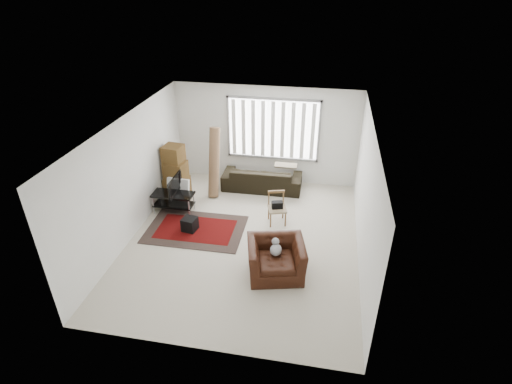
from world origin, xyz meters
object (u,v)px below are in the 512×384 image
tv_stand (173,199)px  side_chair (277,207)px  sofa (262,175)px  armchair (276,256)px  moving_boxes (176,173)px

tv_stand → side_chair: 2.58m
sofa → armchair: (0.86, -3.41, -0.00)m
side_chair → sofa: bearing=94.9°
tv_stand → moving_boxes: bearing=104.3°
sofa → armchair: bearing=103.3°
sofa → side_chair: (0.63, -1.60, 0.02)m
side_chair → armchair: (0.23, -1.81, -0.02)m
tv_stand → moving_boxes: 0.86m
moving_boxes → armchair: moving_boxes is taller
side_chair → moving_boxes: bearing=147.4°
moving_boxes → tv_stand: bearing=-75.7°
tv_stand → side_chair: size_ratio=1.31×
moving_boxes → sofa: size_ratio=0.66×
sofa → moving_boxes: bearing=19.6°
sofa → side_chair: 1.72m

